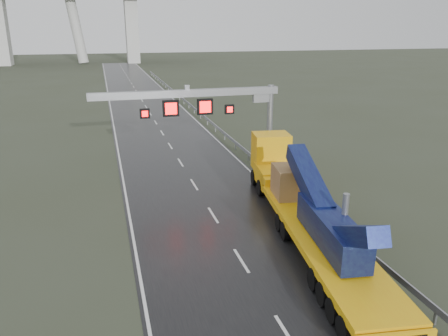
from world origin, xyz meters
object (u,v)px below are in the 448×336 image
object	(u,v)px
sign_gantry	(214,107)
heavy_haul_truck	(299,195)
striped_barrier	(284,165)
exit_sign_pair	(278,156)

from	to	relation	value
sign_gantry	heavy_haul_truck	size ratio (longest dim) A/B	0.72
heavy_haul_truck	sign_gantry	bearing A→B (deg)	112.31
sign_gantry	heavy_haul_truck	world-z (taller)	sign_gantry
heavy_haul_truck	striped_barrier	size ratio (longest dim) A/B	17.68
sign_gantry	striped_barrier	world-z (taller)	sign_gantry
sign_gantry	exit_sign_pair	xyz separation A→B (m)	(5.00, -1.58, -3.94)
sign_gantry	exit_sign_pair	world-z (taller)	sign_gantry
heavy_haul_truck	striped_barrier	bearing A→B (deg)	79.56
exit_sign_pair	striped_barrier	xyz separation A→B (m)	(0.90, 0.80, -1.09)
sign_gantry	heavy_haul_truck	xyz separation A→B (m)	(2.70, -10.45, -3.75)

